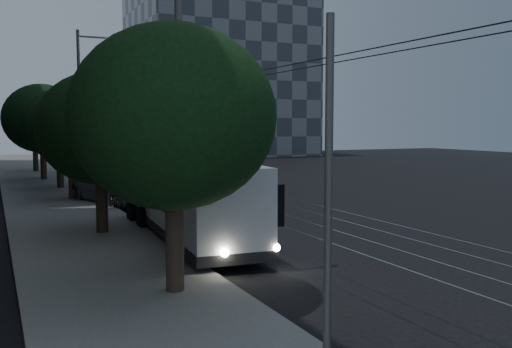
{
  "coord_description": "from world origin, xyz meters",
  "views": [
    {
      "loc": [
        -10.43,
        -18.14,
        4.18
      ],
      "look_at": [
        -0.53,
        3.15,
        2.12
      ],
      "focal_mm": 40.0,
      "sensor_mm": 36.0,
      "label": 1
    }
  ],
  "objects": [
    {
      "name": "ground",
      "position": [
        0.0,
        0.0,
        0.0
      ],
      "size": [
        120.0,
        120.0,
        0.0
      ],
      "primitive_type": "plane",
      "color": "black",
      "rests_on": "ground"
    },
    {
      "name": "sidewalk",
      "position": [
        -7.5,
        20.0,
        0.07
      ],
      "size": [
        5.0,
        90.0,
        0.15
      ],
      "primitive_type": "cube",
      "color": "slate",
      "rests_on": "ground"
    },
    {
      "name": "tram_rails",
      "position": [
        2.5,
        20.0,
        0.01
      ],
      "size": [
        4.52,
        90.0,
        0.02
      ],
      "color": "#93929A",
      "rests_on": "ground"
    },
    {
      "name": "overhead_wires",
      "position": [
        -4.97,
        20.0,
        3.47
      ],
      "size": [
        2.23,
        90.0,
        6.0
      ],
      "color": "black",
      "rests_on": "ground"
    },
    {
      "name": "building_distant_right",
      "position": [
        18.0,
        55.0,
        12.0
      ],
      "size": [
        22.0,
        18.0,
        24.0
      ],
      "primitive_type": "cube",
      "color": "#3C414C",
      "rests_on": "ground"
    },
    {
      "name": "trolleybus",
      "position": [
        -4.0,
        1.74,
        1.57
      ],
      "size": [
        3.12,
        11.49,
        5.63
      ],
      "rotation": [
        0.0,
        0.0,
        -0.07
      ],
      "color": "silver",
      "rests_on": "ground"
    },
    {
      "name": "pickup_silver",
      "position": [
        -4.3,
        11.84,
        0.91
      ],
      "size": [
        4.99,
        7.17,
        1.82
      ],
      "primitive_type": "imported",
      "rotation": [
        0.0,
        0.0,
        0.33
      ],
      "color": "#929599",
      "rests_on": "ground"
    },
    {
      "name": "car_white_a",
      "position": [
        -4.3,
        16.81,
        0.76
      ],
      "size": [
        2.38,
        4.65,
        1.52
      ],
      "primitive_type": "imported",
      "rotation": [
        0.0,
        0.0,
        0.14
      ],
      "color": "silver",
      "rests_on": "ground"
    },
    {
      "name": "car_white_b",
      "position": [
        -2.7,
        23.15,
        0.74
      ],
      "size": [
        3.38,
        5.46,
        1.48
      ],
      "primitive_type": "imported",
      "rotation": [
        0.0,
        0.0,
        0.28
      ],
      "color": "#BCBBC0",
      "rests_on": "ground"
    },
    {
      "name": "car_white_c",
      "position": [
        -2.84,
        29.0,
        0.66
      ],
      "size": [
        2.39,
        4.24,
        1.32
      ],
      "primitive_type": "imported",
      "rotation": [
        0.0,
        0.0,
        -0.26
      ],
      "color": "silver",
      "rests_on": "ground"
    },
    {
      "name": "car_white_d",
      "position": [
        -4.3,
        32.69,
        0.78
      ],
      "size": [
        2.78,
        4.88,
        1.56
      ],
      "primitive_type": "imported",
      "rotation": [
        0.0,
        0.0,
        -0.21
      ],
      "color": "silver",
      "rests_on": "ground"
    },
    {
      "name": "tree_0",
      "position": [
        -6.5,
        -5.01,
        4.33
      ],
      "size": [
        4.93,
        4.93,
        6.57
      ],
      "color": "black",
      "rests_on": "ground"
    },
    {
      "name": "tree_1",
      "position": [
        -6.77,
        3.44,
        4.02
      ],
      "size": [
        4.63,
        4.63,
        6.12
      ],
      "color": "black",
      "rests_on": "ground"
    },
    {
      "name": "tree_2",
      "position": [
        -6.5,
        14.0,
        4.0
      ],
      "size": [
        4.59,
        4.59,
        6.08
      ],
      "color": "black",
      "rests_on": "ground"
    },
    {
      "name": "tree_3",
      "position": [
        -6.5,
        20.0,
        4.24
      ],
      "size": [
        4.75,
        4.75,
        6.39
      ],
      "color": "black",
      "rests_on": "ground"
    },
    {
      "name": "tree_4",
      "position": [
        -7.0,
        26.34,
        4.59
      ],
      "size": [
        5.59,
        5.59,
        7.12
      ],
      "color": "black",
      "rests_on": "ground"
    },
    {
      "name": "tree_5",
      "position": [
        -7.0,
        34.42,
        3.8
      ],
      "size": [
        3.86,
        3.86,
        5.56
      ],
      "color": "black",
      "rests_on": "ground"
    },
    {
      "name": "streetlamp_near",
      "position": [
        -5.39,
        -3.26,
        6.02
      ],
      "size": [
        2.42,
        0.44,
        10.0
      ],
      "color": "#535355",
      "rests_on": "ground"
    },
    {
      "name": "streetlamp_far",
      "position": [
        -4.78,
        19.96,
        6.11
      ],
      "size": [
        2.45,
        0.44,
        10.16
      ],
      "color": "#535355",
      "rests_on": "ground"
    }
  ]
}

